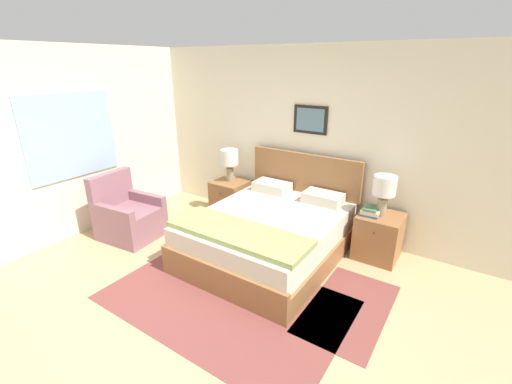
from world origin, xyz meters
TOP-DOWN VIEW (x-y plane):
  - ground_plane at (0.00, 0.00)m, footprint 16.00×16.00m
  - wall_back at (-0.00, 2.69)m, footprint 7.82×0.09m
  - wall_left at (-2.74, 1.31)m, footprint 0.08×5.06m
  - area_rug_main at (0.03, 0.57)m, footprint 2.50×1.58m
  - area_rug_bedside at (1.17, 1.18)m, footprint 0.74×1.30m
  - bed at (-0.06, 1.61)m, footprint 1.68×2.03m
  - armchair at (-2.02, 0.95)m, footprint 0.83×0.77m
  - nightstand_near_window at (-1.24, 2.35)m, footprint 0.53×0.54m
  - nightstand_by_door at (1.12, 2.35)m, footprint 0.53×0.54m
  - table_lamp_near_window at (-1.26, 2.36)m, footprint 0.27×0.27m
  - table_lamp_by_door at (1.11, 2.36)m, footprint 0.27×0.27m
  - book_thick_bottom at (1.00, 2.30)m, footprint 0.22×0.24m
  - book_hardcover_middle at (1.00, 2.30)m, footprint 0.22×0.23m
  - book_novel_upper at (1.00, 2.30)m, footprint 0.16×0.22m

SIDE VIEW (x-z plane):
  - ground_plane at x=0.00m, z-range 0.00..0.00m
  - area_rug_main at x=0.03m, z-range 0.00..0.01m
  - area_rug_bedside at x=1.17m, z-range 0.00..0.01m
  - nightstand_near_window at x=-1.24m, z-range 0.00..0.58m
  - nightstand_by_door at x=1.12m, z-range 0.00..0.58m
  - armchair at x=-2.02m, z-range -0.16..0.76m
  - bed at x=-0.06m, z-range -0.26..0.89m
  - book_thick_bottom at x=1.00m, z-range 0.58..0.61m
  - book_hardcover_middle at x=1.00m, z-range 0.61..0.65m
  - book_novel_upper at x=1.00m, z-range 0.65..0.68m
  - table_lamp_near_window at x=-1.26m, z-range 0.68..1.19m
  - table_lamp_by_door at x=1.11m, z-range 0.68..1.19m
  - wall_back at x=0.00m, z-range 0.00..2.60m
  - wall_left at x=-2.74m, z-range 0.00..2.60m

